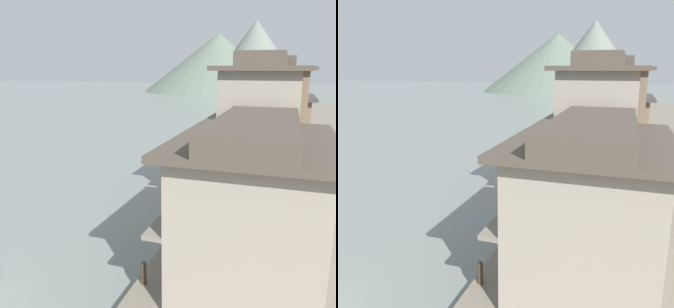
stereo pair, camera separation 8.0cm
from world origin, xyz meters
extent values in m
cube|color=slate|center=(15.24, 30.00, 0.33)|extent=(18.00, 110.00, 0.66)
cube|color=brown|center=(1.95, 31.31, 0.13)|extent=(3.44, 5.36, 0.26)
cube|color=brown|center=(0.77, 33.62, 0.37)|extent=(1.02, 0.76, 0.23)
cube|color=brown|center=(3.13, 29.01, 0.37)|extent=(1.02, 0.76, 0.23)
cube|color=brown|center=(1.51, 31.09, 0.30)|extent=(2.34, 4.47, 0.08)
cube|color=brown|center=(2.39, 31.54, 0.30)|extent=(2.34, 4.47, 0.08)
cube|color=#232326|center=(3.58, 18.00, 0.09)|extent=(1.25, 4.17, 0.18)
cube|color=#232326|center=(3.48, 19.91, 0.26)|extent=(0.94, 0.41, 0.16)
cube|color=#232326|center=(3.69, 16.10, 0.26)|extent=(0.94, 0.41, 0.16)
cube|color=#232326|center=(3.11, 17.98, 0.22)|extent=(0.28, 3.62, 0.08)
cube|color=#232326|center=(4.05, 18.03, 0.22)|extent=(0.28, 3.62, 0.08)
cube|color=brown|center=(4.59, 40.28, 0.11)|extent=(1.29, 5.34, 0.22)
cube|color=brown|center=(4.75, 42.77, 0.32)|extent=(0.87, 0.42, 0.20)
cube|color=brown|center=(4.42, 37.79, 0.32)|extent=(0.87, 0.42, 0.20)
cube|color=brown|center=(4.16, 40.31, 0.26)|extent=(0.39, 4.78, 0.08)
cube|color=brown|center=(5.02, 40.26, 0.26)|extent=(0.39, 4.78, 0.08)
cube|color=#33281E|center=(5.01, 51.68, 0.13)|extent=(1.19, 3.90, 0.26)
cube|color=#33281E|center=(4.94, 53.46, 0.38)|extent=(0.95, 0.40, 0.24)
cube|color=#33281E|center=(5.08, 49.90, 0.38)|extent=(0.95, 0.40, 0.24)
cube|color=#33281E|center=(4.53, 51.66, 0.30)|extent=(0.21, 3.37, 0.08)
cube|color=#33281E|center=(5.49, 51.70, 0.30)|extent=(0.21, 3.37, 0.08)
cube|color=gray|center=(10.22, 5.87, 3.26)|extent=(4.88, 7.29, 5.20)
cube|color=gray|center=(7.44, 5.87, 3.26)|extent=(0.70, 7.29, 0.16)
cube|color=#4C4238|center=(10.22, 5.87, 5.98)|extent=(5.78, 8.19, 0.24)
cube|color=#4C4238|center=(10.22, 5.87, 6.45)|extent=(2.93, 8.19, 0.70)
cube|color=gray|center=(9.80, 13.71, 4.56)|extent=(4.03, 6.20, 7.80)
cube|color=gray|center=(7.44, 13.71, 3.26)|extent=(0.70, 6.20, 0.16)
cube|color=gray|center=(7.44, 13.71, 5.86)|extent=(0.70, 6.20, 0.16)
cube|color=#4C4238|center=(9.80, 13.71, 8.58)|extent=(4.93, 7.10, 0.24)
cube|color=#4C4238|center=(9.80, 13.71, 9.05)|extent=(2.42, 7.10, 0.70)
cube|color=#75604C|center=(10.14, 20.89, 4.56)|extent=(4.71, 5.45, 7.80)
cube|color=brown|center=(7.44, 20.89, 3.26)|extent=(0.70, 5.45, 0.16)
cube|color=brown|center=(7.44, 20.89, 5.86)|extent=(0.70, 5.45, 0.16)
cube|color=#4C4238|center=(10.14, 20.89, 8.58)|extent=(5.61, 6.35, 0.24)
cube|color=#4C4238|center=(10.14, 20.89, 9.05)|extent=(2.83, 6.35, 0.70)
cube|color=#75604C|center=(10.45, 27.47, 3.26)|extent=(5.33, 6.75, 5.20)
cube|color=brown|center=(7.44, 27.47, 3.26)|extent=(0.70, 6.75, 0.16)
cube|color=#3D3838|center=(10.45, 27.47, 5.98)|extent=(6.23, 7.65, 0.24)
cube|color=#3D3838|center=(10.45, 27.47, 6.45)|extent=(3.20, 7.65, 0.70)
cube|color=#7F705B|center=(9.80, 34.07, 3.26)|extent=(4.04, 5.00, 5.20)
cube|color=brown|center=(7.44, 34.07, 3.26)|extent=(0.70, 5.00, 0.16)
cube|color=#3D3838|center=(9.80, 34.07, 5.98)|extent=(4.94, 5.90, 0.24)
cube|color=#3D3838|center=(9.80, 34.07, 6.45)|extent=(2.42, 5.90, 0.70)
cylinder|color=#473828|center=(6.59, 3.54, 1.10)|extent=(0.20, 0.20, 0.89)
cylinder|color=#473828|center=(6.59, 13.10, 1.08)|extent=(0.20, 0.20, 0.85)
cone|color=#5B6B5B|center=(-15.21, 130.42, 10.74)|extent=(56.39, 56.39, 21.47)
cone|color=slate|center=(-1.43, 128.74, 12.72)|extent=(37.59, 37.59, 25.44)
camera|label=1|loc=(11.25, -7.35, 8.56)|focal=37.79mm
camera|label=2|loc=(11.32, -7.33, 8.56)|focal=37.79mm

